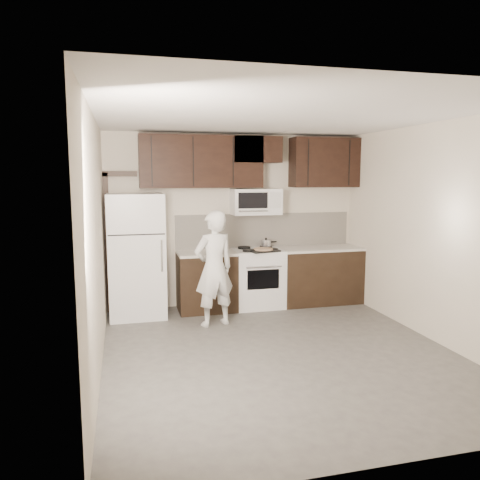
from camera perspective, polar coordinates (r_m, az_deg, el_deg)
name	(u,v)px	position (r m, az deg, el deg)	size (l,w,h in m)	color
floor	(279,352)	(5.65, 4.80, -13.46)	(4.50, 4.50, 0.00)	#4B4947
back_wall	(234,220)	(7.46, -0.69, 2.44)	(4.00, 4.00, 0.00)	beige
ceiling	(282,116)	(5.31, 5.14, 14.85)	(4.50, 4.50, 0.00)	white
counter_run	(276,277)	(7.47, 4.39, -4.53)	(2.95, 0.64, 0.91)	black
stove	(258,278)	(7.38, 2.16, -4.62)	(0.76, 0.66, 0.94)	white
backsplash	(264,230)	(7.60, 3.00, 1.24)	(2.90, 0.02, 0.54)	silver
upper_cabinets	(250,161)	(7.32, 1.22, 9.64)	(3.48, 0.35, 0.78)	black
microwave	(256,202)	(7.33, 1.94, 4.69)	(0.76, 0.42, 0.40)	white
refrigerator	(137,256)	(6.96, -12.49, -1.87)	(0.80, 0.76, 1.80)	white
door_trim	(110,230)	(7.23, -15.58, 1.17)	(0.50, 0.08, 2.12)	black
saucepan	(266,244)	(7.48, 3.19, -0.45)	(0.29, 0.17, 0.16)	silver
baking_tray	(263,250)	(7.13, 2.87, -1.28)	(0.44, 0.33, 0.02)	black
pizza	(263,249)	(7.13, 2.87, -1.11)	(0.29, 0.29, 0.02)	#CAAC88
person	(214,269)	(6.39, -3.18, -3.49)	(0.58, 0.38, 1.59)	silver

